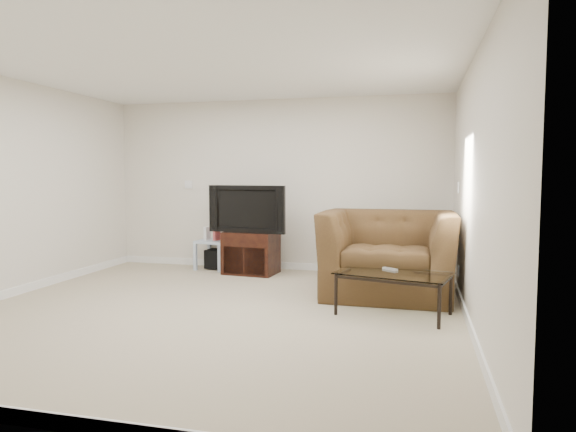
% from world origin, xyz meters
% --- Properties ---
extents(floor, '(5.00, 5.00, 0.00)m').
position_xyz_m(floor, '(0.00, 0.00, 0.00)').
color(floor, tan).
rests_on(floor, ground).
extents(ceiling, '(5.00, 5.00, 0.00)m').
position_xyz_m(ceiling, '(0.00, 0.00, 2.50)').
color(ceiling, white).
rests_on(ceiling, ground).
extents(wall_back, '(5.00, 0.02, 2.50)m').
position_xyz_m(wall_back, '(0.00, 2.50, 1.25)').
color(wall_back, silver).
rests_on(wall_back, ground).
extents(wall_left, '(0.02, 5.00, 2.50)m').
position_xyz_m(wall_left, '(-2.50, 0.00, 1.25)').
color(wall_left, silver).
rests_on(wall_left, ground).
extents(wall_right, '(0.02, 5.00, 2.50)m').
position_xyz_m(wall_right, '(2.50, 0.00, 1.25)').
color(wall_right, silver).
rests_on(wall_right, ground).
extents(plate_back, '(0.12, 0.02, 0.12)m').
position_xyz_m(plate_back, '(-1.40, 2.49, 1.25)').
color(plate_back, white).
rests_on(plate_back, wall_back).
extents(plate_right_switch, '(0.02, 0.09, 0.13)m').
position_xyz_m(plate_right_switch, '(2.49, 1.60, 1.25)').
color(plate_right_switch, white).
rests_on(plate_right_switch, wall_right).
extents(plate_right_outlet, '(0.02, 0.08, 0.12)m').
position_xyz_m(plate_right_outlet, '(2.49, 1.30, 0.30)').
color(plate_right_outlet, white).
rests_on(plate_right_outlet, wall_right).
extents(tv_stand, '(0.76, 0.56, 0.60)m').
position_xyz_m(tv_stand, '(-0.25, 2.05, 0.30)').
color(tv_stand, black).
rests_on(tv_stand, floor).
extents(dvd_player, '(0.39, 0.29, 0.05)m').
position_xyz_m(dvd_player, '(-0.26, 2.01, 0.50)').
color(dvd_player, black).
rests_on(dvd_player, tv_stand).
extents(television, '(1.08, 0.34, 0.66)m').
position_xyz_m(television, '(-0.25, 2.02, 0.93)').
color(television, black).
rests_on(television, tv_stand).
extents(side_table, '(0.50, 0.50, 0.43)m').
position_xyz_m(side_table, '(-0.89, 2.26, 0.22)').
color(side_table, silver).
rests_on(side_table, floor).
extents(subwoofer, '(0.30, 0.30, 0.27)m').
position_xyz_m(subwoofer, '(-0.87, 2.27, 0.15)').
color(subwoofer, black).
rests_on(subwoofer, floor).
extents(game_console, '(0.05, 0.15, 0.20)m').
position_xyz_m(game_console, '(-1.00, 2.25, 0.53)').
color(game_console, white).
rests_on(game_console, side_table).
extents(game_case, '(0.08, 0.13, 0.17)m').
position_xyz_m(game_case, '(-0.84, 2.23, 0.52)').
color(game_case, '#CC4C4C').
rests_on(game_case, side_table).
extents(recliner, '(1.52, 0.99, 1.32)m').
position_xyz_m(recliner, '(1.70, 1.21, 0.66)').
color(recliner, '#4B3420').
rests_on(recliner, floor).
extents(coffee_table, '(1.20, 0.86, 0.43)m').
position_xyz_m(coffee_table, '(1.80, 0.33, 0.21)').
color(coffee_table, black).
rests_on(coffee_table, floor).
extents(remote, '(0.16, 0.14, 0.02)m').
position_xyz_m(remote, '(1.76, 0.48, 0.44)').
color(remote, '#B2B2B7').
rests_on(remote, coffee_table).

